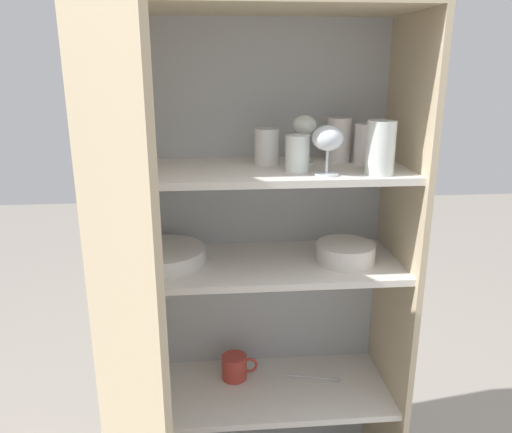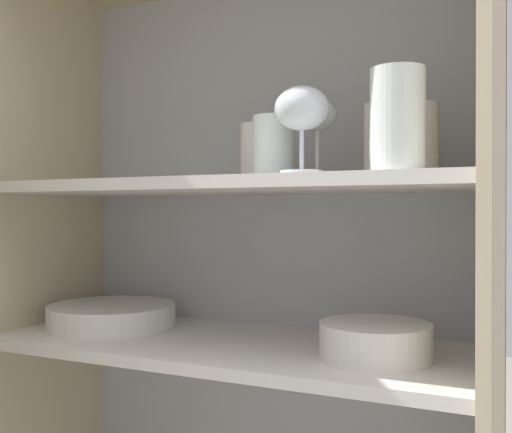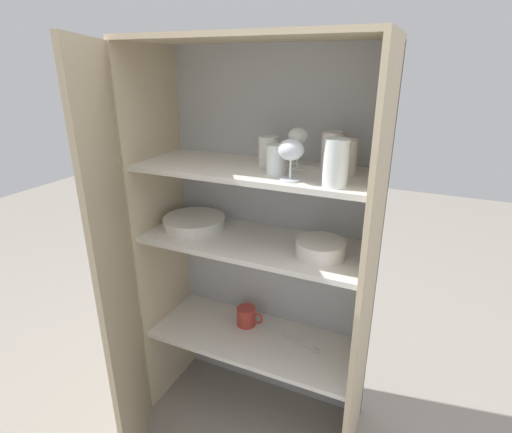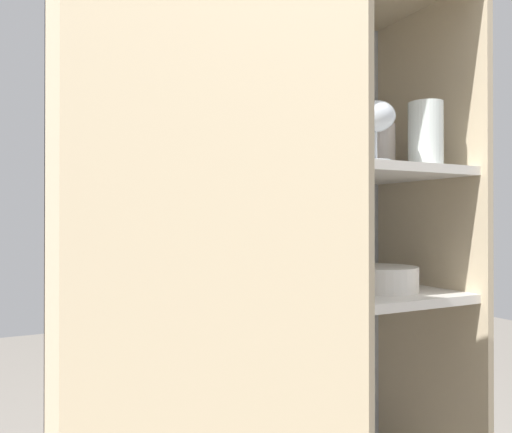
{
  "view_description": "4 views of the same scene",
  "coord_description": "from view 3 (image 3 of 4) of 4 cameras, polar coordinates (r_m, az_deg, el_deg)",
  "views": [
    {
      "loc": [
        -0.12,
        -1.21,
        1.41
      ],
      "look_at": [
        0.0,
        0.18,
        0.98
      ],
      "focal_mm": 35.0,
      "sensor_mm": 36.0,
      "label": 1
    },
    {
      "loc": [
        0.49,
        -0.77,
        1.07
      ],
      "look_at": [
        0.04,
        0.19,
        1.06
      ],
      "focal_mm": 42.0,
      "sensor_mm": 36.0,
      "label": 2
    },
    {
      "loc": [
        0.58,
        -1.09,
        1.47
      ],
      "look_at": [
        0.01,
        0.17,
        0.94
      ],
      "focal_mm": 28.0,
      "sensor_mm": 36.0,
      "label": 3
    },
    {
      "loc": [
        -0.52,
        -0.76,
        1.01
      ],
      "look_at": [
        -0.03,
        0.2,
        1.01
      ],
      "focal_mm": 35.0,
      "sensor_mm": 36.0,
      "label": 4
    }
  ],
  "objects": [
    {
      "name": "shelf_board_upper",
      "position": [
        1.43,
        -0.3,
        6.66
      ],
      "size": [
        0.85,
        0.34,
        0.02
      ],
      "primitive_type": "cube",
      "color": "silver"
    },
    {
      "name": "tumbler_glass_1",
      "position": [
        1.35,
        12.91,
        8.24
      ],
      "size": [
        0.06,
        0.06,
        0.12
      ],
      "color": "silver",
      "rests_on": "shelf_board_upper"
    },
    {
      "name": "cupboard_back_panel",
      "position": [
        1.7,
        2.25,
        -3.31
      ],
      "size": [
        0.89,
        0.02,
        1.54
      ],
      "primitive_type": "cube",
      "color": "#B2B7BC",
      "rests_on": "ground_plane"
    },
    {
      "name": "cupboard_side_left",
      "position": [
        1.76,
        -13.26,
        -2.98
      ],
      "size": [
        0.02,
        0.38,
        1.54
      ],
      "primitive_type": "cube",
      "color": "#CCB793",
      "rests_on": "ground_plane"
    },
    {
      "name": "tumbler_glass_0",
      "position": [
        1.32,
        2.89,
        8.12
      ],
      "size": [
        0.07,
        0.07,
        0.1
      ],
      "color": "white",
      "rests_on": "shelf_board_upper"
    },
    {
      "name": "cupboard_side_right",
      "position": [
        1.45,
        15.78,
        -8.78
      ],
      "size": [
        0.02,
        0.38,
        1.54
      ],
      "primitive_type": "cube",
      "color": "#CCB793",
      "rests_on": "ground_plane"
    },
    {
      "name": "cupboard_door",
      "position": [
        1.45,
        -19.03,
        -9.14
      ],
      "size": [
        0.24,
        0.39,
        1.54
      ],
      "color": "tan",
      "rests_on": "ground_plane"
    },
    {
      "name": "shelf_board_lower",
      "position": [
        1.76,
        -0.25,
        -17.01
      ],
      "size": [
        0.85,
        0.34,
        0.02
      ],
      "primitive_type": "cube",
      "color": "silver"
    },
    {
      "name": "tumbler_glass_2",
      "position": [
        1.45,
        1.79,
        9.34
      ],
      "size": [
        0.07,
        0.07,
        0.1
      ],
      "color": "white",
      "rests_on": "shelf_board_upper"
    },
    {
      "name": "plate_stack_white",
      "position": [
        1.65,
        -8.79,
        -0.81
      ],
      "size": [
        0.25,
        0.25,
        0.04
      ],
      "color": "white",
      "rests_on": "shelf_board_middle"
    },
    {
      "name": "wine_glass_0",
      "position": [
        1.24,
        5.01,
        9.25
      ],
      "size": [
        0.08,
        0.08,
        0.13
      ],
      "color": "white",
      "rests_on": "shelf_board_upper"
    },
    {
      "name": "wine_glass_1",
      "position": [
        1.4,
        6.04,
        11.06
      ],
      "size": [
        0.07,
        0.07,
        0.14
      ],
      "color": "white",
      "rests_on": "shelf_board_upper"
    },
    {
      "name": "shelf_board_middle",
      "position": [
        1.53,
        -0.28,
        -3.76
      ],
      "size": [
        0.85,
        0.34,
        0.02
      ],
      "primitive_type": "cube",
      "color": "silver"
    },
    {
      "name": "serving_spoon",
      "position": [
        1.71,
        6.95,
        -17.75
      ],
      "size": [
        0.18,
        0.06,
        0.01
      ],
      "color": "silver",
      "rests_on": "shelf_board_lower"
    },
    {
      "name": "tumbler_glass_4",
      "position": [
        1.21,
        11.34,
        7.52
      ],
      "size": [
        0.08,
        0.08,
        0.14
      ],
      "color": "white",
      "rests_on": "shelf_board_upper"
    },
    {
      "name": "mixing_bowl_large",
      "position": [
        1.41,
        9.21,
        -4.41
      ],
      "size": [
        0.17,
        0.17,
        0.06
      ],
      "color": "silver",
      "rests_on": "shelf_board_middle"
    },
    {
      "name": "cupboard_top_panel",
      "position": [
        1.39,
        -0.34,
        24.3
      ],
      "size": [
        0.89,
        0.38,
        0.02
      ],
      "primitive_type": "cube",
      "color": "#CCB793",
      "rests_on": "cupboard_side_left"
    },
    {
      "name": "tumbler_glass_3",
      "position": [
        1.41,
        10.79,
        9.19
      ],
      "size": [
        0.07,
        0.07,
        0.13
      ],
      "color": "silver",
      "rests_on": "shelf_board_upper"
    },
    {
      "name": "coffee_mug_primary",
      "position": [
        1.8,
        -1.33,
        -14.06
      ],
      "size": [
        0.12,
        0.08,
        0.08
      ],
      "color": "#BC3D33",
      "rests_on": "shelf_board_lower"
    }
  ]
}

